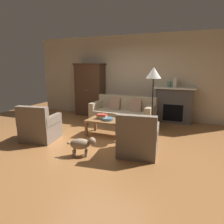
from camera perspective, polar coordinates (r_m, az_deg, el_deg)
ground_plane at (r=5.23m, az=-3.80°, el=-7.22°), size 9.60×9.60×0.00m
back_wall at (r=7.31m, az=4.98°, el=9.61°), size 7.20×0.10×2.80m
fireplace at (r=6.85m, az=16.68°, el=1.93°), size 1.26×0.48×1.12m
armoire at (r=7.59m, az=-6.05°, el=6.16°), size 1.06×0.57×1.86m
couch at (r=6.34m, az=3.08°, el=-0.68°), size 1.97×0.96×0.86m
coffee_table at (r=5.32m, az=-0.98°, el=-2.74°), size 1.10×0.60×0.42m
fruit_bowl at (r=5.27m, az=-1.19°, el=-1.94°), size 0.29×0.29×0.06m
book_stack at (r=5.40m, az=-2.75°, el=-1.24°), size 0.25×0.19×0.12m
mantel_vase_jade at (r=6.77m, az=15.47°, el=7.35°), size 0.12×0.12×0.18m
mantel_vase_cream at (r=6.74m, az=17.03°, el=7.75°), size 0.13×0.13×0.29m
armchair_near_left at (r=5.30m, az=-19.33°, el=-4.07°), size 0.88×0.88×0.88m
armchair_near_right at (r=4.23m, az=7.13°, el=-7.59°), size 0.86×0.85×0.88m
floor_lamp at (r=5.05m, az=11.37°, el=9.39°), size 0.36×0.36×1.74m
dog at (r=4.21m, az=-8.35°, el=-8.76°), size 0.54×0.34×0.39m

